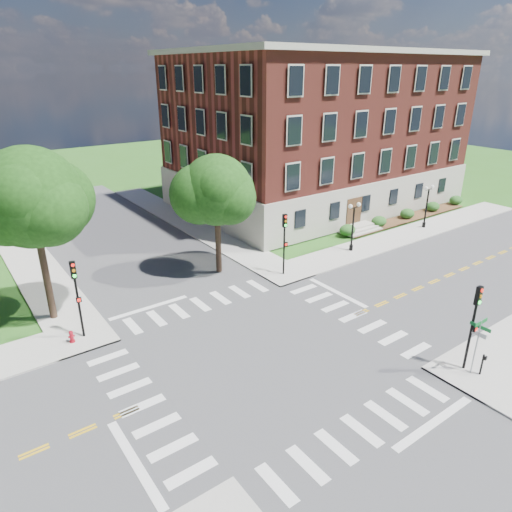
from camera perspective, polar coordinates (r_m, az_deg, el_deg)
ground at (r=26.12m, az=1.00°, el=-12.17°), size 160.00×160.00×0.00m
road_ew at (r=26.12m, az=1.00°, el=-12.16°), size 90.00×12.00×0.01m
road_ns at (r=26.12m, az=1.00°, el=-12.16°), size 12.00×90.00×0.01m
sidewalk_ne at (r=45.61m, az=4.86°, el=3.43°), size 34.00×34.00×0.12m
crosswalk_east at (r=30.36m, az=12.03°, el=-7.38°), size 2.20×10.20×0.02m
stop_bar_east at (r=33.17m, az=10.11°, el=-4.52°), size 0.40×5.50×0.00m
main_building at (r=54.25m, az=7.64°, el=15.34°), size 30.60×22.40×16.50m
shrub_row at (r=50.99m, az=18.29°, el=4.34°), size 18.00×2.00×1.30m
tree_c at (r=29.36m, az=-26.30°, el=6.53°), size 5.91×5.91×10.81m
tree_d at (r=33.78m, az=-4.96°, el=8.18°), size 5.24×5.24×9.10m
traffic_signal_se at (r=25.70m, az=25.62°, el=-6.94°), size 0.33×0.36×4.80m
traffic_signal_ne at (r=34.19m, az=3.58°, el=2.45°), size 0.35×0.40×4.80m
traffic_signal_nw at (r=27.89m, az=-21.53°, el=-3.94°), size 0.36×0.42×4.80m
twin_lamp_west at (r=39.89m, az=12.03°, el=3.93°), size 1.36×0.36×4.23m
twin_lamp_east at (r=48.04m, az=20.58°, el=6.12°), size 1.36×0.36×4.23m
street_sign_pole at (r=25.90m, az=26.03°, el=-9.03°), size 1.10×1.10×3.10m
push_button_post at (r=26.72m, az=26.46°, el=-11.93°), size 0.14×0.21×1.20m
fire_hydrant at (r=28.79m, az=-22.06°, el=-9.35°), size 0.35×0.35×0.75m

